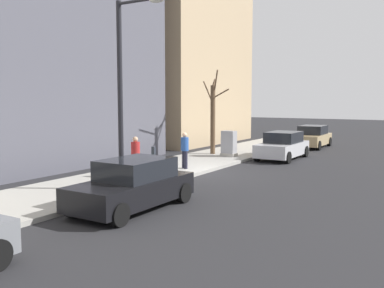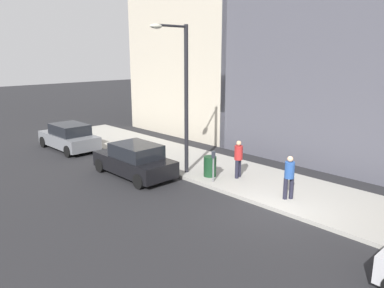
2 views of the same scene
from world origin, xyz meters
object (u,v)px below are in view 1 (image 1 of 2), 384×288
at_px(bare_tree, 213,116).
at_px(pedestrian_midblock, 136,154).
at_px(parked_car_tan, 312,137).
at_px(parked_car_black, 133,185).
at_px(trash_bin, 135,171).
at_px(office_tower_left, 160,23).
at_px(utility_box, 229,144).
at_px(streetlamp, 126,79).
at_px(parked_car_silver, 283,146).
at_px(parking_meter, 154,160).
at_px(pedestrian_near_meter, 185,148).

bearing_deg(bare_tree, pedestrian_midblock, 96.55).
relative_size(parked_car_tan, parked_car_black, 1.01).
xyz_separation_m(trash_bin, office_tower_left, (10.14, -15.92, 8.83)).
xyz_separation_m(parked_car_tan, parked_car_black, (-0.21, 19.79, 0.00)).
distance_m(parked_car_black, pedestrian_midblock, 4.69).
xyz_separation_m(parked_car_tan, trash_bin, (1.93, 17.10, -0.14)).
xyz_separation_m(parked_car_black, trash_bin, (2.14, -2.69, -0.14)).
distance_m(utility_box, bare_tree, 2.07).
bearing_deg(streetlamp, utility_box, -84.17).
bearing_deg(streetlamp, parked_car_silver, -97.78).
bearing_deg(parking_meter, office_tower_left, -55.30).
bearing_deg(streetlamp, pedestrian_near_meter, -80.88).
bearing_deg(parked_car_black, parked_car_silver, -90.13).
distance_m(parked_car_tan, streetlamp, 18.59).
distance_m(parked_car_silver, pedestrian_near_meter, 6.91).
distance_m(parked_car_black, streetlamp, 3.93).
xyz_separation_m(parked_car_black, utility_box, (2.54, -11.50, 0.11)).
bearing_deg(pedestrian_near_meter, office_tower_left, -16.91).
relative_size(parked_car_tan, utility_box, 2.96).
relative_size(utility_box, pedestrian_near_meter, 0.86).
height_order(parked_car_tan, parking_meter, parked_car_tan).
distance_m(parked_car_tan, trash_bin, 17.21).
distance_m(parked_car_black, pedestrian_near_meter, 6.97).
xyz_separation_m(pedestrian_near_meter, pedestrian_midblock, (0.55, 2.88, 0.00)).
distance_m(streetlamp, pedestrian_midblock, 3.87).
bearing_deg(parked_car_tan, parked_car_silver, 90.95).
bearing_deg(parked_car_silver, parked_car_tan, -87.84).
relative_size(bare_tree, trash_bin, 5.34).
xyz_separation_m(bare_tree, pedestrian_near_meter, (-1.51, 5.44, -1.29)).
height_order(trash_bin, pedestrian_midblock, pedestrian_midblock).
bearing_deg(office_tower_left, trash_bin, 122.51).
height_order(bare_tree, office_tower_left, office_tower_left).
distance_m(bare_tree, pedestrian_near_meter, 5.79).
bearing_deg(parked_car_silver, bare_tree, 14.90).
distance_m(parked_car_tan, parking_meter, 16.55).
xyz_separation_m(streetlamp, pedestrian_midblock, (1.36, -2.14, -2.93)).
distance_m(pedestrian_near_meter, pedestrian_midblock, 2.93).
xyz_separation_m(parking_meter, pedestrian_midblock, (1.19, -0.37, 0.11)).
bearing_deg(pedestrian_near_meter, trash_bin, 126.32).
xyz_separation_m(parked_car_silver, pedestrian_near_meter, (2.38, 6.48, 0.35)).
bearing_deg(parking_meter, streetlamp, 95.40).
relative_size(parked_car_tan, parked_car_silver, 1.01).
bearing_deg(trash_bin, pedestrian_midblock, -53.11).
height_order(utility_box, streetlamp, streetlamp).
relative_size(utility_box, bare_tree, 0.30).
distance_m(parked_car_tan, parked_car_black, 19.79).
relative_size(trash_bin, pedestrian_midblock, 0.54).
bearing_deg(bare_tree, pedestrian_near_meter, 105.51).
height_order(parking_meter, office_tower_left, office_tower_left).
bearing_deg(parking_meter, parked_car_silver, -100.13).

